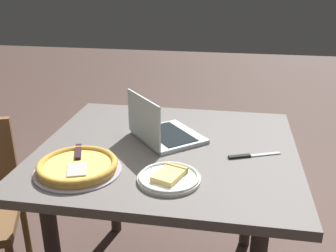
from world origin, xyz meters
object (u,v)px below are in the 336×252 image
Objects in this scene: pizza_plate at (169,177)px; pizza_tray at (78,166)px; laptop at (162,131)px; dining_table at (168,167)px; table_knife at (249,156)px.

pizza_tray is (-0.01, -0.36, 0.01)m from pizza_plate.
pizza_plate is 0.36m from pizza_tray.
laptop reaches higher than pizza_plate.
laptop is 1.17× the size of pizza_tray.
dining_table is at bearing -169.13° from pizza_plate.
dining_table is 5.09× the size of table_knife.
pizza_tray is at bearing -37.22° from laptop.
pizza_tray is (0.27, -0.30, 0.12)m from dining_table.
laptop is at bearing -165.18° from pizza_plate.
pizza_tray is 1.53× the size of table_knife.
pizza_plate is at bearing 88.24° from pizza_tray.
table_knife is (0.04, 0.35, 0.10)m from dining_table.
table_knife is (-0.24, 0.65, -0.02)m from pizza_tray.
table_knife is at bearing 130.36° from pizza_plate.
pizza_plate is (0.28, 0.05, 0.11)m from dining_table.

